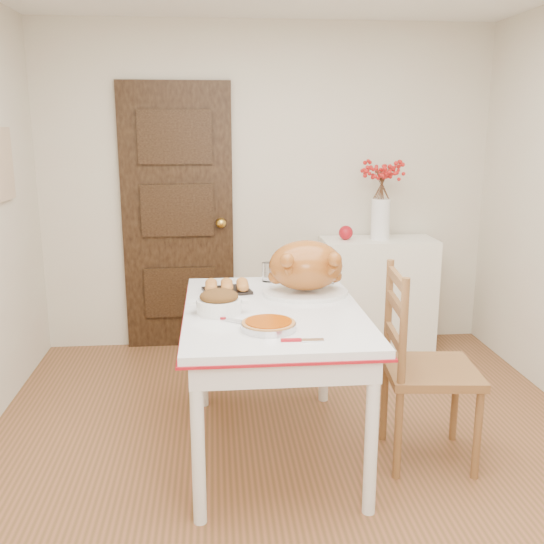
{
  "coord_description": "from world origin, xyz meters",
  "views": [
    {
      "loc": [
        -0.42,
        -2.83,
        1.74
      ],
      "look_at": [
        -0.13,
        0.28,
        0.99
      ],
      "focal_mm": 40.81,
      "sensor_mm": 36.0,
      "label": 1
    }
  ],
  "objects": [
    {
      "name": "door_back",
      "position": [
        -0.7,
        1.97,
        1.03
      ],
      "size": [
        0.85,
        0.06,
        2.06
      ],
      "primitive_type": "cube",
      "color": "black",
      "rests_on": "ground"
    },
    {
      "name": "photo_board",
      "position": [
        -1.73,
        1.2,
        1.5
      ],
      "size": [
        0.03,
        0.35,
        0.45
      ],
      "primitive_type": "cube",
      "color": "#D5BC8A",
      "rests_on": "ground"
    },
    {
      "name": "drinking_glass",
      "position": [
        -0.11,
        0.79,
        0.87
      ],
      "size": [
        0.07,
        0.07,
        0.12
      ],
      "primitive_type": "cylinder",
      "rotation": [
        0.0,
        0.0,
        0.09
      ],
      "color": "white",
      "rests_on": "kitchen_table"
    },
    {
      "name": "sideboard",
      "position": [
        0.85,
        1.78,
        0.44
      ],
      "size": [
        0.88,
        0.39,
        0.88
      ],
      "primitive_type": "cube",
      "color": "white",
      "rests_on": "floor"
    },
    {
      "name": "turkey_platter",
      "position": [
        0.08,
        0.47,
        0.96
      ],
      "size": [
        0.53,
        0.45,
        0.3
      ],
      "primitive_type": null,
      "rotation": [
        0.0,
        0.0,
        -0.14
      ],
      "color": "#9C501B",
      "rests_on": "kitchen_table"
    },
    {
      "name": "berry_vase",
      "position": [
        0.85,
        1.78,
        1.2
      ],
      "size": [
        0.33,
        0.33,
        0.65
      ],
      "primitive_type": null,
      "color": "white",
      "rests_on": "sideboard"
    },
    {
      "name": "pie_server",
      "position": [
        -0.04,
        -0.29,
        0.82
      ],
      "size": [
        0.19,
        0.06,
        0.01
      ],
      "primitive_type": null,
      "rotation": [
        0.0,
        0.0,
        -0.03
      ],
      "color": "silver",
      "rests_on": "kitchen_table"
    },
    {
      "name": "wall_front",
      "position": [
        0.0,
        -2.0,
        1.25
      ],
      "size": [
        3.5,
        0.0,
        2.5
      ],
      "primitive_type": "cube",
      "color": "beige",
      "rests_on": "ground"
    },
    {
      "name": "wall_back",
      "position": [
        0.0,
        2.0,
        1.25
      ],
      "size": [
        3.5,
        0.0,
        2.5
      ],
      "primitive_type": "cube",
      "color": "beige",
      "rests_on": "ground"
    },
    {
      "name": "stuffing_dish",
      "position": [
        -0.4,
        0.17,
        0.87
      ],
      "size": [
        0.35,
        0.31,
        0.11
      ],
      "primitive_type": null,
      "rotation": [
        0.0,
        0.0,
        0.31
      ],
      "color": "brown",
      "rests_on": "kitchen_table"
    },
    {
      "name": "rolls_tray",
      "position": [
        -0.36,
        0.56,
        0.85
      ],
      "size": [
        0.29,
        0.25,
        0.07
      ],
      "primitive_type": null,
      "rotation": [
        0.0,
        0.0,
        0.22
      ],
      "color": "#B5662B",
      "rests_on": "kitchen_table"
    },
    {
      "name": "pumpkin_pie",
      "position": [
        -0.18,
        -0.11,
        0.84
      ],
      "size": [
        0.32,
        0.32,
        0.05
      ],
      "primitive_type": "cylinder",
      "rotation": [
        0.0,
        0.0,
        0.27
      ],
      "color": "#923300",
      "rests_on": "kitchen_table"
    },
    {
      "name": "shaker_pair",
      "position": [
        0.24,
        0.69,
        0.86
      ],
      "size": [
        0.09,
        0.04,
        0.08
      ],
      "primitive_type": null,
      "rotation": [
        0.0,
        0.0,
        0.08
      ],
      "color": "white",
      "rests_on": "kitchen_table"
    },
    {
      "name": "floor",
      "position": [
        0.0,
        0.0,
        0.0
      ],
      "size": [
        3.5,
        4.0,
        0.0
      ],
      "primitive_type": "cube",
      "color": "brown",
      "rests_on": "ground"
    },
    {
      "name": "carving_knife",
      "position": [
        -0.35,
        0.03,
        0.82
      ],
      "size": [
        0.26,
        0.2,
        0.01
      ],
      "primitive_type": null,
      "rotation": [
        0.0,
        0.0,
        -0.6
      ],
      "color": "silver",
      "rests_on": "kitchen_table"
    },
    {
      "name": "chair_oak",
      "position": [
        0.68,
        0.08,
        0.52
      ],
      "size": [
        0.5,
        0.5,
        1.04
      ],
      "primitive_type": null,
      "rotation": [
        0.0,
        0.0,
        1.47
      ],
      "color": "brown",
      "rests_on": "floor"
    },
    {
      "name": "apple",
      "position": [
        0.59,
        1.78,
        0.93
      ],
      "size": [
        0.11,
        0.11,
        0.11
      ],
      "primitive_type": "sphere",
      "color": "maroon",
      "rests_on": "sideboard"
    },
    {
      "name": "kitchen_table",
      "position": [
        -0.13,
        0.23,
        0.41
      ],
      "size": [
        0.93,
        1.36,
        0.81
      ],
      "primitive_type": null,
      "color": "white",
      "rests_on": "floor"
    }
  ]
}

